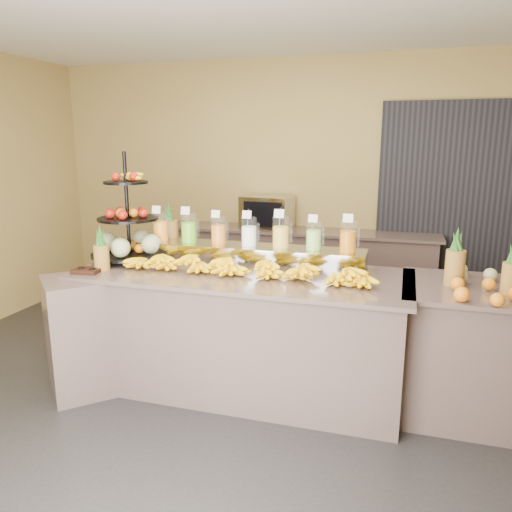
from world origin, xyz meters
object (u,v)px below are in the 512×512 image
at_px(condiment_caddy, 87,271).
at_px(right_fruit_pile, 480,282).
at_px(pitcher_tray, 249,255).
at_px(fruit_stand, 133,233).
at_px(oven_warmer, 267,212).
at_px(banana_heap, 247,265).

distance_m(condiment_caddy, right_fruit_pile, 2.77).
distance_m(pitcher_tray, condiment_caddy, 1.25).
distance_m(fruit_stand, right_fruit_pile, 2.64).
relative_size(pitcher_tray, condiment_caddy, 9.44).
bearing_deg(right_fruit_pile, pitcher_tray, 169.10).
bearing_deg(right_fruit_pile, oven_warmer, 134.94).
distance_m(pitcher_tray, fruit_stand, 0.98).
bearing_deg(condiment_caddy, banana_heap, 13.60).
height_order(banana_heap, oven_warmer, oven_warmer).
bearing_deg(oven_warmer, pitcher_tray, -73.99).
bearing_deg(condiment_caddy, right_fruit_pile, 6.04).
height_order(fruit_stand, oven_warmer, fruit_stand).
relative_size(fruit_stand, right_fruit_pile, 1.91).
bearing_deg(right_fruit_pile, fruit_stand, 176.15).
relative_size(banana_heap, right_fruit_pile, 4.32).
bearing_deg(condiment_caddy, pitcher_tray, 29.52).
distance_m(fruit_stand, oven_warmer, 1.93).
bearing_deg(pitcher_tray, oven_warmer, 100.66).
height_order(pitcher_tray, condiment_caddy, pitcher_tray).
xyz_separation_m(right_fruit_pile, oven_warmer, (-1.99, 1.99, 0.10)).
bearing_deg(banana_heap, oven_warmer, 101.47).
distance_m(fruit_stand, condiment_caddy, 0.53).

